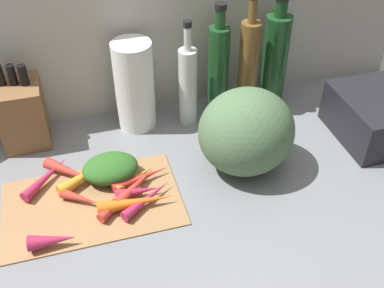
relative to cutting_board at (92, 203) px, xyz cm
name	(u,v)px	position (x,y,z in cm)	size (l,w,h in cm)	color
ground_plane	(161,198)	(16.43, -1.03, -1.90)	(170.00, 80.00, 3.00)	slate
wall_back	(123,13)	(16.43, 37.47, 29.60)	(170.00, 3.00, 60.00)	#BCB7AD
cutting_board	(92,203)	(0.00, 0.00, 0.00)	(41.50, 25.43, 0.80)	#997047
carrot_0	(46,177)	(-9.96, 9.99, 1.78)	(2.76, 2.76, 15.54)	#B2264C
carrot_1	(136,202)	(9.84, -4.65, 2.08)	(3.36, 3.36, 17.83)	orange
carrot_2	(81,198)	(-2.42, 0.55, 1.64)	(2.49, 2.49, 10.11)	red
carrot_3	(89,174)	(0.36, 8.24, 1.97)	(3.15, 3.15, 17.41)	orange
carrot_4	(138,191)	(10.99, -0.90, 1.80)	(2.80, 2.80, 10.77)	#B2264C
carrot_5	(147,199)	(12.47, -3.91, 1.69)	(2.58, 2.58, 14.83)	#B2264C
carrot_6	(52,240)	(-9.41, -10.74, 2.18)	(3.55, 3.55, 10.04)	#B2264C
carrot_7	(135,186)	(10.66, 0.75, 1.91)	(3.01, 3.01, 14.00)	red
carrot_8	(70,172)	(-4.05, 10.25, 1.95)	(3.10, 3.10, 14.77)	red
carrot_9	(141,177)	(12.61, 3.64, 1.63)	(2.46, 2.46, 15.08)	red
carrot_10	(136,177)	(11.37, 4.17, 1.52)	(2.24, 2.24, 12.20)	orange
carrot_11	(123,197)	(7.14, -1.64, 1.60)	(2.40, 2.40, 16.09)	red
carrot_greens_pile	(110,168)	(5.70, 7.26, 3.32)	(13.81, 10.63, 5.84)	#2D6023
winter_squash	(246,132)	(39.31, 2.95, 10.69)	(23.99, 21.92, 22.19)	#4C6B47
knife_block	(22,112)	(-13.89, 30.11, 8.62)	(11.79, 14.53, 23.07)	brown
paper_towel_roll	(135,86)	(16.69, 28.47, 12.43)	(10.76, 10.76, 25.66)	white
bottle_0	(188,85)	(30.82, 25.77, 11.86)	(5.14, 5.14, 31.07)	silver
bottle_1	(218,69)	(40.24, 27.83, 14.05)	(5.91, 5.91, 33.77)	#19421E
bottle_2	(248,67)	(48.46, 25.99, 14.66)	(5.63, 5.63, 36.41)	brown
bottle_3	(275,59)	(57.60, 28.38, 14.49)	(7.44, 7.44, 34.33)	#19421E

